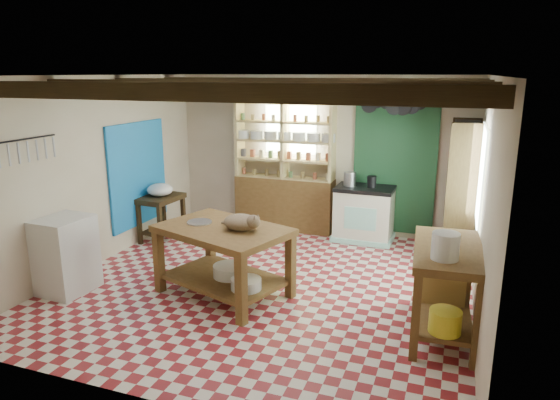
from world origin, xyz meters
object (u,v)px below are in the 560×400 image
(work_table, at_px, (224,261))
(prep_table, at_px, (162,218))
(white_cabinet, at_px, (66,255))
(cat, at_px, (241,222))
(stove, at_px, (364,214))
(right_counter, at_px, (445,291))

(work_table, height_order, prep_table, work_table)
(white_cabinet, distance_m, cat, 2.23)
(prep_table, bearing_deg, stove, 23.55)
(work_table, height_order, right_counter, right_counter)
(work_table, bearing_deg, stove, 83.33)
(stove, bearing_deg, work_table, -114.37)
(work_table, relative_size, cat, 3.56)
(work_table, distance_m, stove, 2.86)
(work_table, relative_size, prep_table, 2.06)
(stove, distance_m, right_counter, 2.99)
(stove, xyz_separation_m, right_counter, (1.33, -2.68, 0.03))
(white_cabinet, xyz_separation_m, right_counter, (4.40, 0.48, 0.00))
(prep_table, xyz_separation_m, right_counter, (4.38, -1.59, 0.11))
(work_table, distance_m, white_cabinet, 1.94)
(cat, bearing_deg, stove, 78.31)
(stove, bearing_deg, right_counter, -62.85)
(white_cabinet, height_order, cat, cat)
(work_table, xyz_separation_m, white_cabinet, (-1.86, -0.57, 0.04))
(work_table, relative_size, stove, 1.67)
(work_table, relative_size, white_cabinet, 1.61)
(work_table, height_order, cat, cat)
(prep_table, relative_size, white_cabinet, 0.78)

